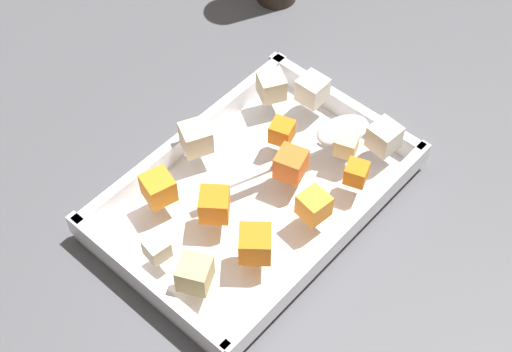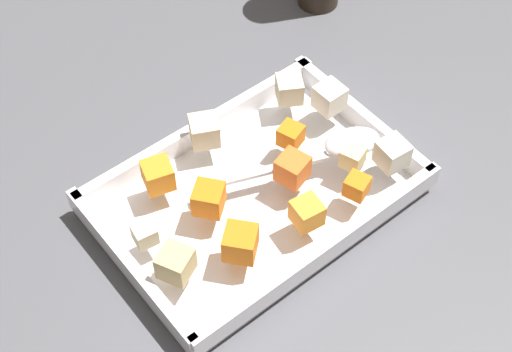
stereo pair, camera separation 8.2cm
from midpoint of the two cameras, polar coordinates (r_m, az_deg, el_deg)
ground_plane at (r=0.87m, az=2.64°, el=-2.09°), size 4.00×4.00×0.00m
baking_dish at (r=0.85m, az=2.75°, el=-1.86°), size 0.34×0.23×0.04m
carrot_chunk_heap_side at (r=0.76m, az=1.89°, el=-5.28°), size 0.05×0.05×0.03m
carrot_chunk_far_right at (r=0.82m, az=-4.60°, el=-0.13°), size 0.04×0.04×0.03m
carrot_chunk_center at (r=0.79m, az=6.84°, el=-2.98°), size 0.03×0.03×0.03m
carrot_chunk_far_left at (r=0.80m, az=-0.75°, el=-1.83°), size 0.04×0.04×0.03m
carrot_chunk_front_center at (r=0.82m, az=10.47°, el=-0.94°), size 0.03×0.03×0.02m
carrot_chunk_heap_top at (r=0.86m, az=5.38°, el=2.91°), size 0.03×0.03×0.02m
carrot_chunk_corner_sw at (r=0.82m, az=5.62°, el=0.38°), size 0.04×0.04×0.03m
potato_chunk_near_right at (r=0.90m, az=5.16°, el=6.42°), size 0.04×0.04×0.03m
potato_chunk_near_spoon at (r=0.85m, az=10.07°, el=1.27°), size 0.03×0.03×0.02m
potato_chunk_corner_ne at (r=0.78m, az=-5.45°, el=-4.61°), size 0.03×0.03×0.02m
potato_chunk_rim_edge at (r=0.85m, az=-1.19°, el=3.26°), size 0.04×0.04×0.03m
potato_chunk_mid_left at (r=0.75m, az=-3.00°, el=-6.83°), size 0.04×0.04×0.03m
parsnip_chunk_corner_nw at (r=0.85m, az=12.99°, el=1.49°), size 0.03×0.03×0.03m
parsnip_chunk_near_left at (r=0.90m, az=8.20°, el=5.74°), size 0.03×0.03×0.03m
serving_spoon at (r=0.86m, az=9.15°, el=2.14°), size 0.21×0.10×0.02m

